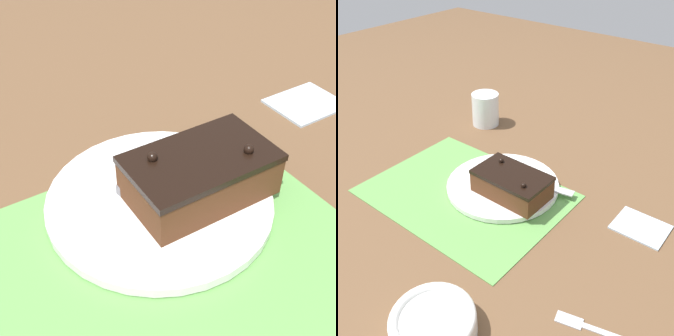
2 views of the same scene
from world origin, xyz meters
TOP-DOWN VIEW (x-y plane):
  - ground_plane at (0.00, 0.00)m, footprint 3.00×3.00m
  - placemat_woven at (0.00, 0.00)m, footprint 0.46×0.34m
  - cake_plate at (0.06, 0.07)m, footprint 0.27×0.27m
  - chocolate_cake at (0.10, 0.05)m, footprint 0.17×0.10m
  - serving_knife at (0.08, 0.11)m, footprint 0.20×0.07m
  - folded_napkin at (0.38, 0.15)m, footprint 0.11×0.09m

SIDE VIEW (x-z plane):
  - ground_plane at x=0.00m, z-range 0.00..0.00m
  - placemat_woven at x=0.00m, z-range 0.00..0.00m
  - folded_napkin at x=0.38m, z-range 0.00..0.01m
  - cake_plate at x=0.06m, z-range 0.00..0.02m
  - serving_knife at x=0.08m, z-range 0.01..0.03m
  - chocolate_cake at x=0.10m, z-range 0.01..0.08m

